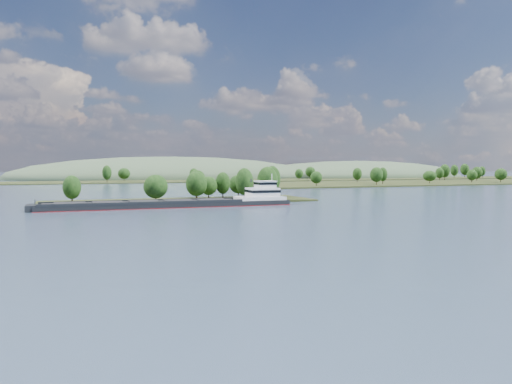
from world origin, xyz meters
name	(u,v)px	position (x,y,z in m)	size (l,w,h in m)	color
ground	(229,218)	(0.00, 120.00, 0.00)	(1800.00, 1800.00, 0.00)	#35465C
tree_island	(200,191)	(7.41, 179.22, 3.92)	(100.00, 30.37, 14.00)	#242C13
right_bank	(447,182)	(231.41, 299.56, 0.91)	(320.00, 90.00, 14.93)	#242C13
back_shoreline	(133,181)	(9.19, 399.76, 0.70)	(900.00, 60.00, 15.44)	#242C13
hill_east	(358,177)	(260.00, 470.00, 0.00)	(260.00, 140.00, 36.00)	#3B5037
hill_west	(172,178)	(60.00, 500.00, 0.00)	(320.00, 160.00, 44.00)	#3B5037
cargo_barge	(185,202)	(-3.12, 157.84, 1.42)	(83.55, 10.59, 11.29)	black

